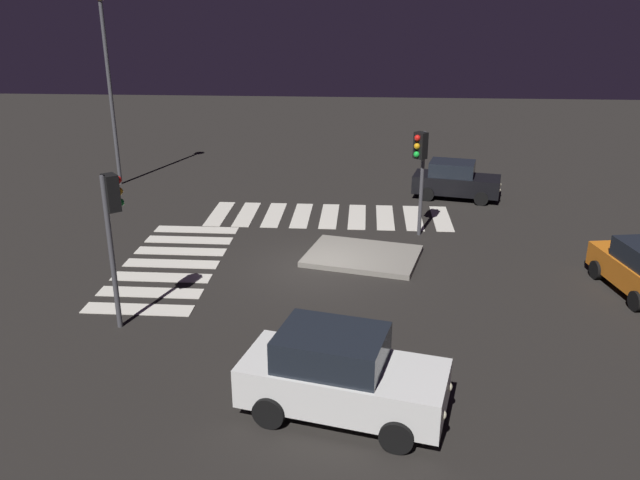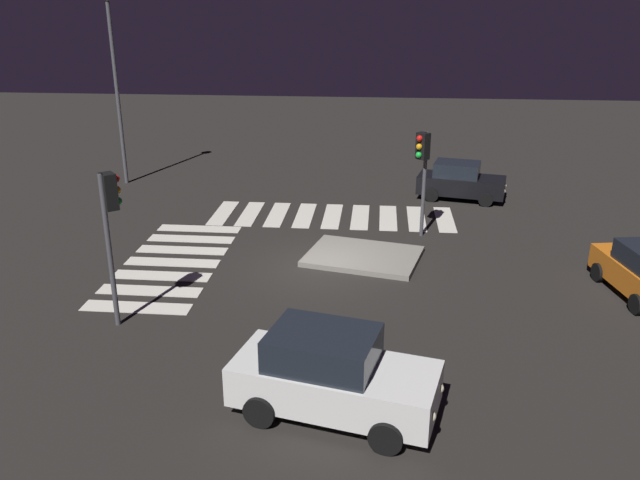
# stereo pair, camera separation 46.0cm
# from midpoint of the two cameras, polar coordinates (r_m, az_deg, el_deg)

# --- Properties ---
(ground_plane) EXTENTS (80.00, 80.00, 0.00)m
(ground_plane) POSITION_cam_midpoint_polar(r_m,az_deg,el_deg) (21.66, -0.61, -2.48)
(ground_plane) COLOR black
(traffic_island) EXTENTS (4.32, 3.62, 0.18)m
(traffic_island) POSITION_cam_midpoint_polar(r_m,az_deg,el_deg) (22.45, 3.17, -1.41)
(traffic_island) COLOR gray
(traffic_island) RESTS_ON ground
(car_black) EXTENTS (4.04, 2.41, 1.66)m
(car_black) POSITION_cam_midpoint_polar(r_m,az_deg,el_deg) (29.65, 11.39, 5.17)
(car_black) COLOR black
(car_black) RESTS_ON ground
(car_white) EXTENTS (4.67, 2.82, 1.92)m
(car_white) POSITION_cam_midpoint_polar(r_m,az_deg,el_deg) (14.08, 0.87, -11.77)
(car_white) COLOR silver
(car_white) RESTS_ON ground
(traffic_light_north) EXTENTS (0.53, 0.54, 4.28)m
(traffic_light_north) POSITION_cam_midpoint_polar(r_m,az_deg,el_deg) (17.66, -18.53, 2.22)
(traffic_light_north) COLOR #47474C
(traffic_light_north) RESTS_ON ground
(traffic_light_south) EXTENTS (0.54, 0.54, 3.96)m
(traffic_light_south) POSITION_cam_midpoint_polar(r_m,az_deg,el_deg) (23.98, 8.29, 7.14)
(traffic_light_south) COLOR #47474C
(traffic_light_south) RESTS_ON ground
(street_lamp) EXTENTS (0.56, 0.56, 8.92)m
(street_lamp) POSITION_cam_midpoint_polar(r_m,az_deg,el_deg) (32.08, -18.69, 15.00)
(street_lamp) COLOR #47474C
(street_lamp) RESTS_ON ground
(crosswalk_near) EXTENTS (9.90, 3.20, 0.02)m
(crosswalk_near) POSITION_cam_midpoint_polar(r_m,az_deg,el_deg) (26.79, 0.33, 2.12)
(crosswalk_near) COLOR silver
(crosswalk_near) RESTS_ON ground
(crosswalk_side) EXTENTS (3.20, 7.60, 0.02)m
(crosswalk_side) POSITION_cam_midpoint_polar(r_m,az_deg,el_deg) (22.61, -13.51, -2.04)
(crosswalk_side) COLOR silver
(crosswalk_side) RESTS_ON ground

